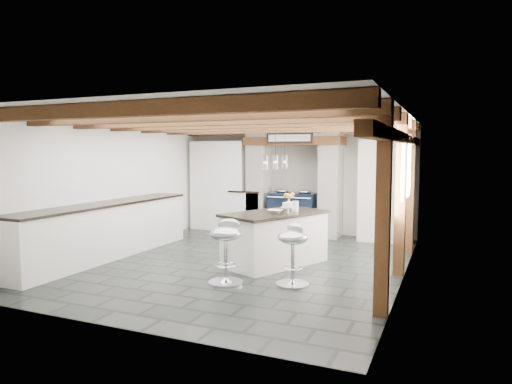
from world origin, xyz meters
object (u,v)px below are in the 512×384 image
at_px(bar_stool_far, 226,244).
at_px(kitchen_island, 275,238).
at_px(bar_stool_near, 293,247).
at_px(range_cooker, 293,213).

bearing_deg(bar_stool_far, kitchen_island, 57.18).
bearing_deg(kitchen_island, bar_stool_near, -33.03).
bearing_deg(range_cooker, bar_stool_far, -85.00).
relative_size(kitchen_island, bar_stool_near, 2.29).
relative_size(range_cooker, bar_stool_near, 1.22).
relative_size(range_cooker, bar_stool_far, 1.15).
bearing_deg(range_cooker, bar_stool_near, -71.61).
height_order(bar_stool_near, bar_stool_far, bar_stool_far).
xyz_separation_m(bar_stool_near, bar_stool_far, (-0.85, -0.28, 0.03)).
height_order(kitchen_island, bar_stool_near, kitchen_island).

